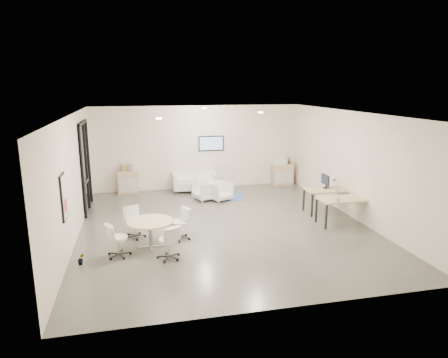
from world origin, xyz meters
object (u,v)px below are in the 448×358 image
(sideboard_left, at_px, (128,182))
(round_table, at_px, (150,224))
(armchair_left, at_px, (205,190))
(desk_rear, at_px, (328,192))
(loveseat, at_px, (195,182))
(armchair_right, at_px, (220,190))
(sideboard_right, at_px, (282,174))
(desk_front, at_px, (344,201))

(sideboard_left, xyz_separation_m, round_table, (0.59, -5.40, 0.18))
(sideboard_left, bearing_deg, armchair_left, -29.44)
(desk_rear, bearing_deg, round_table, -161.23)
(loveseat, distance_m, armchair_left, 1.31)
(loveseat, xyz_separation_m, round_table, (-1.89, -5.21, 0.27))
(sideboard_left, relative_size, armchair_right, 1.21)
(loveseat, relative_size, round_table, 1.50)
(armchair_left, height_order, round_table, armchair_left)
(armchair_right, distance_m, desk_rear, 3.70)
(sideboard_right, distance_m, round_table, 7.72)
(armchair_right, bearing_deg, loveseat, 89.79)
(sideboard_left, distance_m, armchair_right, 3.58)
(sideboard_right, relative_size, armchair_left, 1.15)
(sideboard_left, relative_size, round_table, 0.75)
(sideboard_right, distance_m, desk_front, 4.86)
(desk_front, relative_size, round_table, 1.31)
(loveseat, distance_m, armchair_right, 1.64)
(desk_front, bearing_deg, sideboard_right, 88.61)
(loveseat, bearing_deg, armchair_right, -61.96)
(armchair_right, bearing_deg, sideboard_right, 5.18)
(sideboard_right, bearing_deg, armchair_right, -150.28)
(loveseat, distance_m, desk_rear, 5.17)
(loveseat, distance_m, desk_front, 5.93)
(sideboard_right, height_order, armchair_right, sideboard_right)
(sideboard_left, bearing_deg, round_table, -83.75)
(armchair_left, distance_m, desk_rear, 4.23)
(armchair_right, bearing_deg, armchair_left, 134.79)
(armchair_left, relative_size, round_table, 0.64)
(sideboard_left, relative_size, armchair_left, 1.17)
(sideboard_left, distance_m, desk_rear, 7.26)
(loveseat, xyz_separation_m, armchair_left, (0.16, -1.30, 0.03))
(armchair_right, distance_m, desk_front, 4.35)
(sideboard_left, bearing_deg, sideboard_right, -0.06)
(loveseat, bearing_deg, desk_front, -48.34)
(sideboard_left, height_order, armchair_right, sideboard_left)
(armchair_left, xyz_separation_m, desk_rear, (3.54, -2.29, 0.32))
(armchair_left, bearing_deg, armchair_right, 50.30)
(armchair_left, xyz_separation_m, armchair_right, (0.51, -0.19, -0.01))
(loveseat, height_order, armchair_left, armchair_left)
(sideboard_left, bearing_deg, desk_front, -38.43)
(armchair_right, xyz_separation_m, round_table, (-2.57, -3.71, 0.25))
(desk_rear, bearing_deg, desk_front, -90.98)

